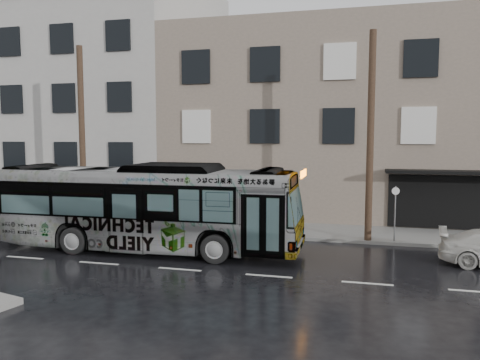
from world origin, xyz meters
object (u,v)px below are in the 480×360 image
Objects in this scene: bus at (145,207)px; utility_pole_front at (370,137)px; utility_pole_rear at (82,137)px; sign_post at (395,214)px.

utility_pole_front is at bearing -69.43° from bus.
utility_pole_rear is at bearing 54.65° from bus.
utility_pole_front is 3.48m from sign_post.
bus is (-10.01, -3.50, 0.44)m from sign_post.
utility_pole_rear reaches higher than bus.
utility_pole_rear is 3.75× the size of sign_post.
bus is at bearing -34.50° from utility_pole_rear.
sign_post is 0.19× the size of bus.
bus is at bearing -158.58° from utility_pole_front.
utility_pole_front reaches higher than sign_post.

